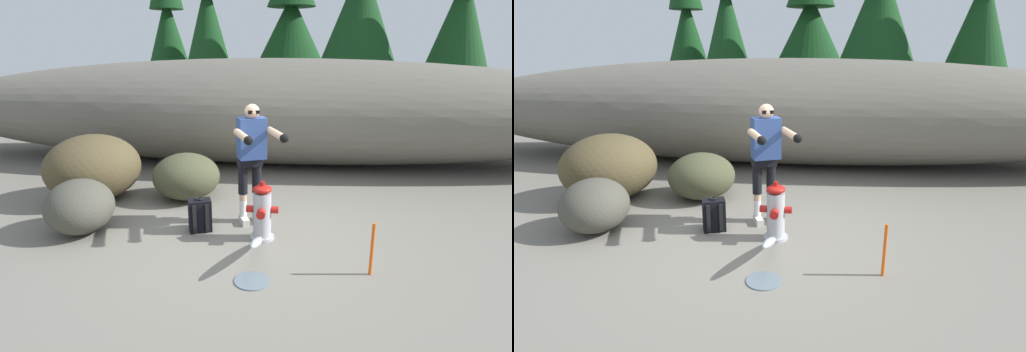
% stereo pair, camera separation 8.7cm
% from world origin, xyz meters
% --- Properties ---
extents(ground_plane, '(56.00, 56.00, 0.04)m').
position_xyz_m(ground_plane, '(0.00, 0.00, -0.02)').
color(ground_plane, slate).
extents(dirt_embankment, '(15.79, 3.20, 2.18)m').
position_xyz_m(dirt_embankment, '(0.00, 3.82, 1.09)').
color(dirt_embankment, '#666056').
rests_on(dirt_embankment, ground_plane).
extents(fire_hydrant, '(0.41, 0.36, 0.77)m').
position_xyz_m(fire_hydrant, '(0.13, -0.14, 0.36)').
color(fire_hydrant, '#B2B2B7').
rests_on(fire_hydrant, ground_plane).
extents(hydrant_water_jet, '(0.38, 1.09, 0.45)m').
position_xyz_m(hydrant_water_jet, '(0.13, -0.82, 0.20)').
color(hydrant_water_jet, silver).
rests_on(hydrant_water_jet, ground_plane).
extents(utility_worker, '(0.74, 1.04, 1.68)m').
position_xyz_m(utility_worker, '(-0.07, 0.32, 1.07)').
color(utility_worker, beige).
rests_on(utility_worker, ground_plane).
extents(spare_backpack, '(0.35, 0.35, 0.47)m').
position_xyz_m(spare_backpack, '(-0.73, 0.01, 0.22)').
color(spare_backpack, black).
rests_on(spare_backpack, ground_plane).
extents(boulder_large, '(2.02, 2.02, 1.07)m').
position_xyz_m(boulder_large, '(-2.72, 1.02, 0.53)').
color(boulder_large, brown).
rests_on(boulder_large, ground_plane).
extents(boulder_mid, '(1.46, 1.45, 0.75)m').
position_xyz_m(boulder_mid, '(-1.26, 1.24, 0.37)').
color(boulder_mid, '#44462E').
rests_on(boulder_mid, ground_plane).
extents(boulder_small, '(1.10, 1.18, 0.71)m').
position_xyz_m(boulder_small, '(-2.30, -0.19, 0.36)').
color(boulder_small, '#47453B').
rests_on(boulder_small, ground_plane).
extents(pine_tree_far_left, '(2.03, 2.03, 6.68)m').
position_xyz_m(pine_tree_far_left, '(-4.82, 11.66, 3.38)').
color(pine_tree_far_left, '#47331E').
rests_on(pine_tree_far_left, ground_plane).
extents(pine_tree_left, '(1.90, 1.90, 6.97)m').
position_xyz_m(pine_tree_left, '(-2.80, 9.88, 3.60)').
color(pine_tree_left, '#47331E').
rests_on(pine_tree_left, ground_plane).
extents(pine_tree_center, '(2.80, 2.80, 6.16)m').
position_xyz_m(pine_tree_center, '(0.02, 11.49, 3.49)').
color(pine_tree_center, '#47331E').
rests_on(pine_tree_center, ground_plane).
extents(pine_tree_far_right, '(2.00, 2.00, 6.63)m').
position_xyz_m(pine_tree_far_right, '(5.22, 8.86, 3.66)').
color(pine_tree_far_right, '#47331E').
rests_on(pine_tree_far_right, ground_plane).
extents(survey_stake, '(0.04, 0.04, 0.60)m').
position_xyz_m(survey_stake, '(1.38, -0.90, 0.30)').
color(survey_stake, '#E55914').
rests_on(survey_stake, ground_plane).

